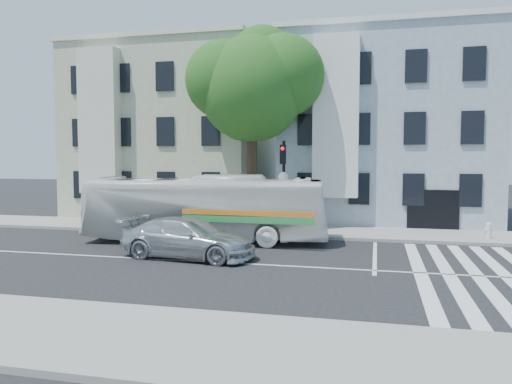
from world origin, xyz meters
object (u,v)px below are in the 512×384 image
(sedan, at_px, (188,238))
(bus, at_px, (206,209))
(traffic_signal, at_px, (283,174))
(fire_hydrant, at_px, (488,230))

(sedan, bearing_deg, bus, 14.99)
(bus, xyz_separation_m, traffic_signal, (3.06, 2.86, 1.50))
(fire_hydrant, bearing_deg, sedan, -150.83)
(traffic_signal, bearing_deg, fire_hydrant, -6.60)
(bus, relative_size, sedan, 2.07)
(bus, relative_size, fire_hydrant, 14.62)
(bus, bearing_deg, traffic_signal, -53.57)
(bus, height_order, fire_hydrant, bus)
(bus, xyz_separation_m, sedan, (0.51, -3.61, -0.77))
(traffic_signal, height_order, fire_hydrant, traffic_signal)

